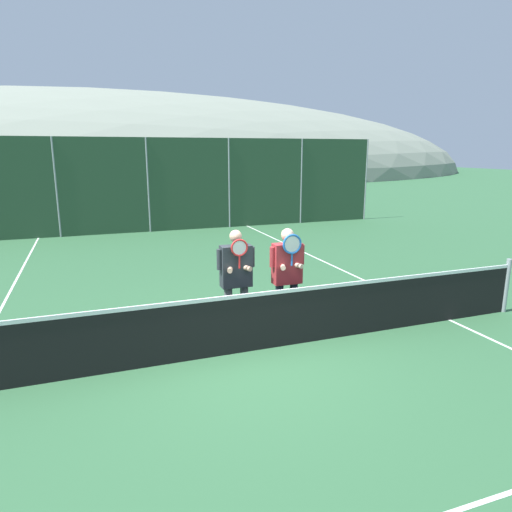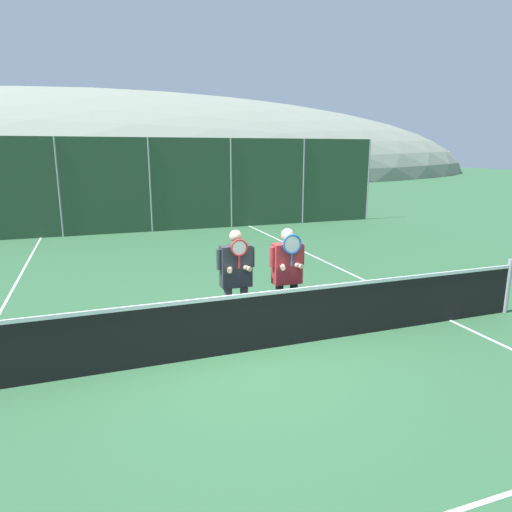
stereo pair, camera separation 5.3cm
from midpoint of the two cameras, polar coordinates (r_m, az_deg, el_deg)
name	(u,v)px [view 1 (the left image)]	position (r m, az deg, el deg)	size (l,w,h in m)	color
ground_plane	(248,351)	(6.91, -1.27, -11.84)	(120.00, 120.00, 0.00)	#2D5B38
hill_distant	(104,174)	(61.94, -18.51, 9.70)	(100.89, 56.05, 19.62)	gray
clubhouse_building	(127,172)	(25.80, -15.88, 10.01)	(13.56, 5.50, 3.48)	tan
fence_back	(148,185)	(17.03, -13.43, 8.58)	(18.32, 0.06, 3.37)	gray
tennis_net	(248,322)	(6.73, -1.29, -8.24)	(10.11, 0.09, 1.00)	gray
court_line_right_sideline	(356,277)	(11.03, 12.29, -2.53)	(0.05, 16.00, 0.01)	white
player_leftmost	(236,275)	(7.13, -2.71, -2.37)	(0.61, 0.34, 1.73)	#56565B
player_center_left	(287,271)	(7.31, 3.71, -1.93)	(0.60, 0.34, 1.72)	#232838
car_left_of_center	(133,201)	(19.20, -15.21, 6.62)	(4.62, 2.02, 1.78)	maroon
car_center	(250,197)	(20.52, -0.88, 7.36)	(4.25, 2.04, 1.70)	maroon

